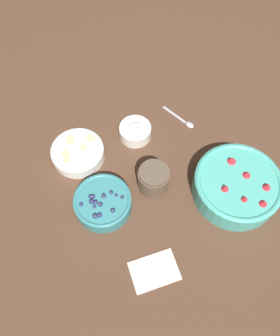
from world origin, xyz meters
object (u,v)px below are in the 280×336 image
(bowl_cream, at_px, (134,131))
(jar_chocolate, at_px, (153,179))
(bowl_blueberries, at_px, (103,202))
(bowl_strawberries, at_px, (237,185))
(bowl_bananas, at_px, (78,152))

(bowl_cream, relative_size, jar_chocolate, 1.10)
(bowl_blueberries, relative_size, bowl_cream, 1.59)
(bowl_strawberries, relative_size, jar_chocolate, 2.68)
(bowl_bananas, relative_size, jar_chocolate, 1.75)
(bowl_blueberries, distance_m, bowl_cream, 0.27)
(bowl_strawberries, height_order, bowl_bananas, bowl_strawberries)
(bowl_bananas, bearing_deg, bowl_blueberries, -91.85)
(bowl_strawberries, xyz_separation_m, bowl_blueberries, (-0.38, 0.15, -0.01))
(bowl_blueberries, relative_size, jar_chocolate, 1.76)
(bowl_blueberries, xyz_separation_m, bowl_cream, (0.20, 0.18, -0.00))
(bowl_strawberries, bearing_deg, jar_chocolate, 145.94)
(bowl_bananas, height_order, bowl_cream, bowl_cream)
(bowl_strawberries, height_order, bowl_cream, bowl_strawberries)
(bowl_strawberries, bearing_deg, bowl_blueberries, 158.20)
(bowl_blueberries, xyz_separation_m, jar_chocolate, (0.17, -0.01, 0.01))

